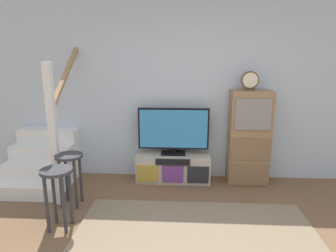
{
  "coord_description": "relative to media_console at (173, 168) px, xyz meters",
  "views": [
    {
      "loc": [
        -0.14,
        -2.03,
        1.86
      ],
      "look_at": [
        -0.35,
        1.65,
        0.99
      ],
      "focal_mm": 31.7,
      "sensor_mm": 36.0,
      "label": 1
    }
  ],
  "objects": [
    {
      "name": "media_console",
      "position": [
        0.0,
        0.0,
        0.0
      ],
      "size": [
        1.1,
        0.38,
        0.42
      ],
      "color": "#BCB29E",
      "rests_on": "ground_plane"
    },
    {
      "name": "bar_stool_near",
      "position": [
        -1.19,
        -1.35,
        0.31
      ],
      "size": [
        0.34,
        0.34,
        0.69
      ],
      "color": "#333338",
      "rests_on": "ground_plane"
    },
    {
      "name": "area_rug",
      "position": [
        0.3,
        -1.59,
        -0.2
      ],
      "size": [
        2.6,
        1.8,
        0.01
      ],
      "primitive_type": "cube",
      "color": "#847056",
      "rests_on": "ground_plane"
    },
    {
      "name": "bar_stool_far",
      "position": [
        -1.26,
        -0.83,
        0.29
      ],
      "size": [
        0.34,
        0.34,
        0.67
      ],
      "color": "#333338",
      "rests_on": "ground_plane"
    },
    {
      "name": "side_cabinet",
      "position": [
        1.11,
        0.01,
        0.48
      ],
      "size": [
        0.58,
        0.38,
        1.39
      ],
      "color": "#93704C",
      "rests_on": "ground_plane"
    },
    {
      "name": "television",
      "position": [
        0.0,
        0.02,
        0.58
      ],
      "size": [
        1.05,
        0.22,
        0.7
      ],
      "color": "black",
      "rests_on": "media_console"
    },
    {
      "name": "back_wall",
      "position": [
        0.3,
        0.27,
        1.14
      ],
      "size": [
        6.4,
        0.12,
        2.7
      ],
      "primitive_type": "cube",
      "color": "silver",
      "rests_on": "ground_plane"
    },
    {
      "name": "staircase",
      "position": [
        -1.94,
        0.01,
        0.16
      ],
      "size": [
        1.0,
        1.36,
        2.2
      ],
      "color": "white",
      "rests_on": "ground_plane"
    },
    {
      "name": "desk_clock",
      "position": [
        1.07,
        -0.0,
        1.31
      ],
      "size": [
        0.24,
        0.08,
        0.27
      ],
      "color": "#4C3823",
      "rests_on": "side_cabinet"
    }
  ]
}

